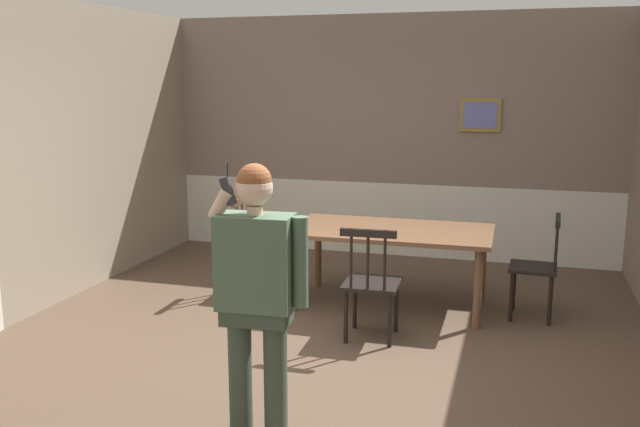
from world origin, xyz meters
name	(u,v)px	position (x,y,z in m)	size (l,w,h in m)	color
ground_plane	(299,365)	(0.00, 0.00, 0.00)	(7.69, 7.69, 0.00)	brown
room_back_partition	(390,141)	(0.00, 3.50, 1.37)	(5.43, 0.17, 2.84)	gray
dining_table	(391,237)	(0.39, 1.56, 0.66)	(1.85, 1.02, 0.74)	brown
chair_near_window	(537,267)	(1.70, 1.57, 0.47)	(0.42, 0.42, 0.93)	black
chair_by_doorway	(259,248)	(-0.92, 1.55, 0.46)	(0.46, 0.46, 0.96)	#513823
chair_at_table_head	(371,283)	(0.40, 0.67, 0.47)	(0.46, 0.46, 0.95)	black
person_figure	(257,282)	(0.08, -1.00, 0.94)	(0.59, 0.27, 1.63)	#3A493A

